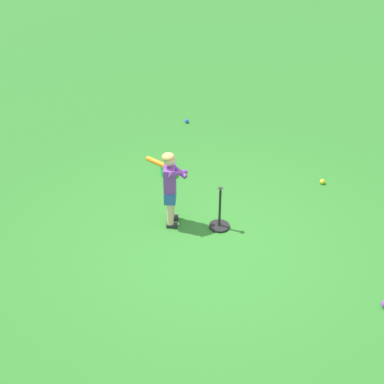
{
  "coord_description": "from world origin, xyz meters",
  "views": [
    {
      "loc": [
        4.97,
        -1.62,
        4.14
      ],
      "look_at": [
        -0.57,
        -0.07,
        0.45
      ],
      "focal_mm": 47.83,
      "sensor_mm": 36.0,
      "label": 1
    }
  ],
  "objects_px": {
    "toy_bucket": "(167,170)",
    "play_ball_midfield": "(322,182)",
    "batting_tee": "(219,221)",
    "child_batter": "(170,182)",
    "play_ball_by_bucket": "(187,121)"
  },
  "relations": [
    {
      "from": "child_batter",
      "to": "toy_bucket",
      "type": "bearing_deg",
      "value": 169.26
    },
    {
      "from": "child_batter",
      "to": "toy_bucket",
      "type": "distance_m",
      "value": 1.39
    },
    {
      "from": "play_ball_midfield",
      "to": "toy_bucket",
      "type": "height_order",
      "value": "toy_bucket"
    },
    {
      "from": "play_ball_by_bucket",
      "to": "batting_tee",
      "type": "relative_size",
      "value": 0.12
    },
    {
      "from": "play_ball_midfield",
      "to": "batting_tee",
      "type": "distance_m",
      "value": 1.98
    },
    {
      "from": "play_ball_midfield",
      "to": "toy_bucket",
      "type": "xyz_separation_m",
      "value": [
        -0.9,
        -2.24,
        0.06
      ]
    },
    {
      "from": "toy_bucket",
      "to": "batting_tee",
      "type": "bearing_deg",
      "value": 13.52
    },
    {
      "from": "play_ball_by_bucket",
      "to": "batting_tee",
      "type": "height_order",
      "value": "batting_tee"
    },
    {
      "from": "play_ball_by_bucket",
      "to": "play_ball_midfield",
      "type": "bearing_deg",
      "value": 27.99
    },
    {
      "from": "batting_tee",
      "to": "toy_bucket",
      "type": "height_order",
      "value": "batting_tee"
    },
    {
      "from": "child_batter",
      "to": "play_ball_midfield",
      "type": "relative_size",
      "value": 13.64
    },
    {
      "from": "play_ball_by_bucket",
      "to": "toy_bucket",
      "type": "xyz_separation_m",
      "value": [
        1.79,
        -0.81,
        0.06
      ]
    },
    {
      "from": "play_ball_midfield",
      "to": "batting_tee",
      "type": "xyz_separation_m",
      "value": [
        0.63,
        -1.88,
        0.06
      ]
    },
    {
      "from": "play_ball_midfield",
      "to": "toy_bucket",
      "type": "bearing_deg",
      "value": -111.81
    },
    {
      "from": "toy_bucket",
      "to": "play_ball_midfield",
      "type": "bearing_deg",
      "value": 68.19
    }
  ]
}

